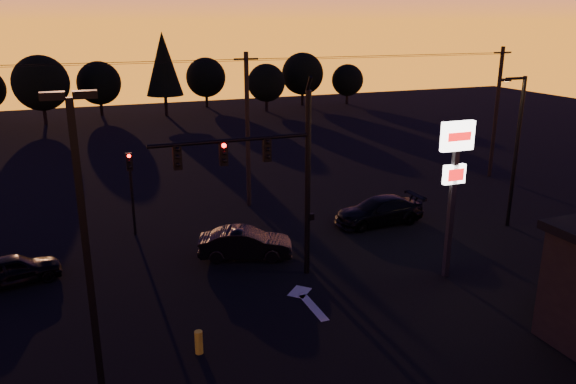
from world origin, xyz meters
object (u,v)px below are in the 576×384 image
(pylon_sign, at_px, (455,167))
(car_mid, at_px, (245,243))
(car_left, at_px, (13,270))
(traffic_signal_mast, at_px, (272,168))
(car_right, at_px, (379,211))
(parking_lot_light, at_px, (86,249))
(bollard, at_px, (199,342))
(secondary_signal, at_px, (131,182))
(streetlight, at_px, (515,146))

(pylon_sign, relative_size, car_mid, 1.58)
(car_left, height_order, car_mid, car_mid)
(traffic_signal_mast, bearing_deg, car_right, 29.38)
(parking_lot_light, bearing_deg, bollard, 38.78)
(car_right, bearing_deg, pylon_sign, -6.08)
(secondary_signal, distance_m, car_mid, 7.00)
(traffic_signal_mast, relative_size, car_left, 2.26)
(secondary_signal, relative_size, bollard, 5.30)
(traffic_signal_mast, height_order, car_mid, traffic_signal_mast)
(car_left, bearing_deg, traffic_signal_mast, -120.12)
(parking_lot_light, distance_m, car_left, 11.85)
(car_right, bearing_deg, bollard, -54.49)
(pylon_sign, distance_m, car_right, 8.05)
(traffic_signal_mast, xyz_separation_m, secondary_signal, (-4.90, 7.49, -2.07))
(parking_lot_light, relative_size, pylon_sign, 1.34)
(traffic_signal_mast, xyz_separation_m, bollard, (-4.23, -4.44, -4.53))
(secondary_signal, xyz_separation_m, car_mid, (4.47, -4.93, -2.15))
(parking_lot_light, xyz_separation_m, bollard, (3.17, 2.55, -4.86))
(secondary_signal, relative_size, car_left, 1.15)
(car_mid, xyz_separation_m, car_right, (8.16, 1.79, 0.02))
(secondary_signal, xyz_separation_m, car_right, (12.63, -3.14, -2.13))
(car_left, height_order, car_right, car_right)
(traffic_signal_mast, relative_size, parking_lot_light, 0.94)
(bollard, distance_m, car_left, 10.03)
(secondary_signal, distance_m, car_left, 7.09)
(streetlight, height_order, bollard, streetlight)
(secondary_signal, distance_m, car_right, 13.19)
(car_mid, bearing_deg, car_right, -58.12)
(parking_lot_light, relative_size, streetlight, 1.14)
(car_left, relative_size, car_mid, 0.88)
(parking_lot_light, bearing_deg, secondary_signal, 80.21)
(secondary_signal, height_order, car_left, secondary_signal)
(secondary_signal, relative_size, car_mid, 1.01)
(bollard, xyz_separation_m, car_left, (-6.11, 7.95, 0.24))
(car_mid, bearing_deg, car_left, 104.03)
(bollard, height_order, car_right, car_right)
(car_left, relative_size, car_right, 0.76)
(traffic_signal_mast, bearing_deg, secondary_signal, 123.19)
(parking_lot_light, xyz_separation_m, car_mid, (6.97, 9.55, -4.56))
(parking_lot_light, relative_size, car_right, 1.82)
(car_left, bearing_deg, car_right, -98.70)
(secondary_signal, bearing_deg, car_mid, -47.79)
(traffic_signal_mast, xyz_separation_m, parking_lot_light, (-7.40, -6.99, 0.33))
(bollard, bearing_deg, traffic_signal_mast, 46.42)
(parking_lot_light, distance_m, car_mid, 12.68)
(traffic_signal_mast, height_order, bollard, traffic_signal_mast)
(car_mid, bearing_deg, pylon_sign, -104.38)
(car_right, bearing_deg, secondary_signal, -104.79)
(pylon_sign, distance_m, bollard, 12.34)
(secondary_signal, height_order, pylon_sign, pylon_sign)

